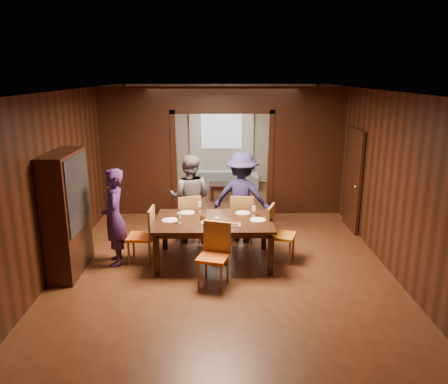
{
  "coord_description": "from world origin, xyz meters",
  "views": [
    {
      "loc": [
        -0.08,
        -8.2,
        3.19
      ],
      "look_at": [
        0.01,
        -0.4,
        1.05
      ],
      "focal_mm": 35.0,
      "sensor_mm": 36.0,
      "label": 1
    }
  ],
  "objects_px": {
    "sofa": "(224,179)",
    "hutch": "(67,214)",
    "chair_right": "(282,234)",
    "person_purple": "(114,217)",
    "coffee_table": "(225,191)",
    "chair_far_l": "(187,218)",
    "person_grey": "(190,198)",
    "dining_table": "(214,241)",
    "person_navy": "(242,197)",
    "chair_far_r": "(242,218)",
    "chair_left": "(141,235)",
    "chair_near": "(213,255)"
  },
  "relations": [
    {
      "from": "person_purple",
      "to": "sofa",
      "type": "height_order",
      "value": "person_purple"
    },
    {
      "from": "person_grey",
      "to": "chair_right",
      "type": "distance_m",
      "value": 1.96
    },
    {
      "from": "sofa",
      "to": "chair_far_r",
      "type": "distance_m",
      "value": 4.09
    },
    {
      "from": "person_navy",
      "to": "chair_left",
      "type": "bearing_deg",
      "value": 43.71
    },
    {
      "from": "dining_table",
      "to": "chair_left",
      "type": "height_order",
      "value": "chair_left"
    },
    {
      "from": "dining_table",
      "to": "hutch",
      "type": "height_order",
      "value": "hutch"
    },
    {
      "from": "person_navy",
      "to": "chair_left",
      "type": "height_order",
      "value": "person_navy"
    },
    {
      "from": "coffee_table",
      "to": "chair_far_l",
      "type": "distance_m",
      "value": 3.12
    },
    {
      "from": "sofa",
      "to": "hutch",
      "type": "height_order",
      "value": "hutch"
    },
    {
      "from": "person_navy",
      "to": "dining_table",
      "type": "height_order",
      "value": "person_navy"
    },
    {
      "from": "person_navy",
      "to": "chair_left",
      "type": "xyz_separation_m",
      "value": [
        -1.79,
        -0.99,
        -0.39
      ]
    },
    {
      "from": "person_grey",
      "to": "dining_table",
      "type": "height_order",
      "value": "person_grey"
    },
    {
      "from": "coffee_table",
      "to": "chair_near",
      "type": "bearing_deg",
      "value": -92.86
    },
    {
      "from": "sofa",
      "to": "chair_far_l",
      "type": "height_order",
      "value": "chair_far_l"
    },
    {
      "from": "person_grey",
      "to": "chair_right",
      "type": "xyz_separation_m",
      "value": [
        1.65,
        -0.98,
        -0.37
      ]
    },
    {
      "from": "sofa",
      "to": "chair_right",
      "type": "distance_m",
      "value": 5.03
    },
    {
      "from": "person_purple",
      "to": "hutch",
      "type": "xyz_separation_m",
      "value": [
        -0.68,
        -0.3,
        0.17
      ]
    },
    {
      "from": "sofa",
      "to": "chair_far_l",
      "type": "xyz_separation_m",
      "value": [
        -0.77,
        -4.09,
        0.2
      ]
    },
    {
      "from": "sofa",
      "to": "chair_far_l",
      "type": "relative_size",
      "value": 1.98
    },
    {
      "from": "person_purple",
      "to": "coffee_table",
      "type": "relative_size",
      "value": 2.08
    },
    {
      "from": "chair_left",
      "to": "chair_right",
      "type": "height_order",
      "value": "same"
    },
    {
      "from": "hutch",
      "to": "chair_far_r",
      "type": "bearing_deg",
      "value": 23.87
    },
    {
      "from": "chair_far_r",
      "to": "chair_far_l",
      "type": "bearing_deg",
      "value": 5.33
    },
    {
      "from": "person_grey",
      "to": "person_navy",
      "type": "bearing_deg",
      "value": -171.4
    },
    {
      "from": "person_navy",
      "to": "sofa",
      "type": "distance_m",
      "value": 4.05
    },
    {
      "from": "person_grey",
      "to": "dining_table",
      "type": "bearing_deg",
      "value": 124.94
    },
    {
      "from": "person_navy",
      "to": "chair_far_r",
      "type": "height_order",
      "value": "person_navy"
    },
    {
      "from": "chair_far_l",
      "to": "chair_near",
      "type": "xyz_separation_m",
      "value": [
        0.52,
        -1.78,
        0.0
      ]
    },
    {
      "from": "chair_near",
      "to": "sofa",
      "type": "bearing_deg",
      "value": 104.85
    },
    {
      "from": "person_grey",
      "to": "hutch",
      "type": "relative_size",
      "value": 0.85
    },
    {
      "from": "dining_table",
      "to": "chair_far_l",
      "type": "bearing_deg",
      "value": 120.22
    },
    {
      "from": "chair_right",
      "to": "person_purple",
      "type": "bearing_deg",
      "value": 111.14
    },
    {
      "from": "coffee_table",
      "to": "chair_far_r",
      "type": "bearing_deg",
      "value": -84.43
    },
    {
      "from": "chair_right",
      "to": "hutch",
      "type": "height_order",
      "value": "hutch"
    },
    {
      "from": "person_navy",
      "to": "chair_far_r",
      "type": "bearing_deg",
      "value": 106.1
    },
    {
      "from": "chair_left",
      "to": "chair_far_r",
      "type": "relative_size",
      "value": 1.0
    },
    {
      "from": "dining_table",
      "to": "chair_far_l",
      "type": "distance_m",
      "value": 1.05
    },
    {
      "from": "hutch",
      "to": "person_purple",
      "type": "bearing_deg",
      "value": 23.66
    },
    {
      "from": "person_purple",
      "to": "person_grey",
      "type": "bearing_deg",
      "value": 119.1
    },
    {
      "from": "person_grey",
      "to": "hutch",
      "type": "distance_m",
      "value": 2.35
    },
    {
      "from": "chair_left",
      "to": "coffee_table",
      "type": "bearing_deg",
      "value": 161.53
    },
    {
      "from": "sofa",
      "to": "chair_right",
      "type": "xyz_separation_m",
      "value": [
        0.93,
        -4.94,
        0.2
      ]
    },
    {
      "from": "chair_left",
      "to": "chair_far_r",
      "type": "distance_m",
      "value": 2.01
    },
    {
      "from": "person_grey",
      "to": "hutch",
      "type": "height_order",
      "value": "hutch"
    },
    {
      "from": "chair_left",
      "to": "hutch",
      "type": "bearing_deg",
      "value": -68.8
    },
    {
      "from": "person_navy",
      "to": "hutch",
      "type": "relative_size",
      "value": 0.88
    },
    {
      "from": "sofa",
      "to": "chair_left",
      "type": "xyz_separation_m",
      "value": [
        -1.51,
        -4.98,
        0.2
      ]
    },
    {
      "from": "chair_far_r",
      "to": "chair_near",
      "type": "bearing_deg",
      "value": 77.79
    },
    {
      "from": "chair_far_r",
      "to": "sofa",
      "type": "bearing_deg",
      "value": -81.8
    },
    {
      "from": "sofa",
      "to": "chair_right",
      "type": "bearing_deg",
      "value": 102.97
    }
  ]
}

